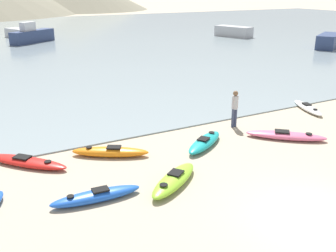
{
  "coord_description": "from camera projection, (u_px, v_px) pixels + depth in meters",
  "views": [
    {
      "loc": [
        -8.0,
        -6.19,
        6.05
      ],
      "look_at": [
        -0.57,
        7.43,
        0.5
      ],
      "focal_mm": 42.0,
      "sensor_mm": 36.0,
      "label": 1
    }
  ],
  "objects": [
    {
      "name": "ground_plane",
      "position": [
        316.0,
        220.0,
        10.76
      ],
      "size": [
        400.0,
        400.0,
        0.0
      ],
      "primitive_type": "plane",
      "color": "tan"
    },
    {
      "name": "bay_water",
      "position": [
        28.0,
        40.0,
        46.32
      ],
      "size": [
        160.0,
        70.0,
        0.06
      ],
      "primitive_type": "cube",
      "color": "gray",
      "rests_on": "ground_plane"
    },
    {
      "name": "kayak_on_sand_1",
      "position": [
        286.0,
        135.0,
        16.41
      ],
      "size": [
        2.95,
        2.74,
        0.35
      ],
      "color": "#E5668C",
      "rests_on": "ground_plane"
    },
    {
      "name": "kayak_on_sand_2",
      "position": [
        205.0,
        142.0,
        15.65
      ],
      "size": [
        2.58,
        2.03,
        0.39
      ],
      "color": "teal",
      "rests_on": "ground_plane"
    },
    {
      "name": "kayak_on_sand_4",
      "position": [
        308.0,
        108.0,
        20.22
      ],
      "size": [
        1.47,
        2.75,
        0.31
      ],
      "color": "white",
      "rests_on": "ground_plane"
    },
    {
      "name": "kayak_on_sand_5",
      "position": [
        110.0,
        152.0,
        14.74
      ],
      "size": [
        2.82,
        2.06,
        0.39
      ],
      "color": "orange",
      "rests_on": "ground_plane"
    },
    {
      "name": "kayak_on_sand_6",
      "position": [
        174.0,
        180.0,
        12.6
      ],
      "size": [
        2.63,
        2.16,
        0.4
      ],
      "color": "#8CCC2D",
      "rests_on": "ground_plane"
    },
    {
      "name": "kayak_on_sand_7",
      "position": [
        26.0,
        162.0,
        14.0
      ],
      "size": [
        2.74,
        2.9,
        0.32
      ],
      "color": "red",
      "rests_on": "ground_plane"
    },
    {
      "name": "kayak_on_sand_8",
      "position": [
        96.0,
        196.0,
        11.68
      ],
      "size": [
        2.77,
        0.79,
        0.36
      ],
      "color": "blue",
      "rests_on": "ground_plane"
    },
    {
      "name": "person_near_waterline",
      "position": [
        235.0,
        106.0,
        17.53
      ],
      "size": [
        0.34,
        0.3,
        1.69
      ],
      "color": "#384260",
      "rests_on": "ground_plane"
    },
    {
      "name": "moored_boat_0",
      "position": [
        32.0,
        35.0,
        43.61
      ],
      "size": [
        5.31,
        4.33,
        2.28
      ],
      "color": "navy",
      "rests_on": "bay_water"
    },
    {
      "name": "moored_boat_2",
      "position": [
        329.0,
        41.0,
        40.04
      ],
      "size": [
        4.92,
        3.88,
        1.37
      ],
      "color": "navy",
      "rests_on": "bay_water"
    },
    {
      "name": "moored_boat_3",
      "position": [
        19.0,
        33.0,
        48.06
      ],
      "size": [
        3.0,
        3.99,
        1.09
      ],
      "color": "#B2B2B7",
      "rests_on": "bay_water"
    },
    {
      "name": "moored_boat_4",
      "position": [
        234.0,
        31.0,
        48.84
      ],
      "size": [
        3.02,
        5.01,
        1.27
      ],
      "color": "#B2B2B7",
      "rests_on": "bay_water"
    }
  ]
}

